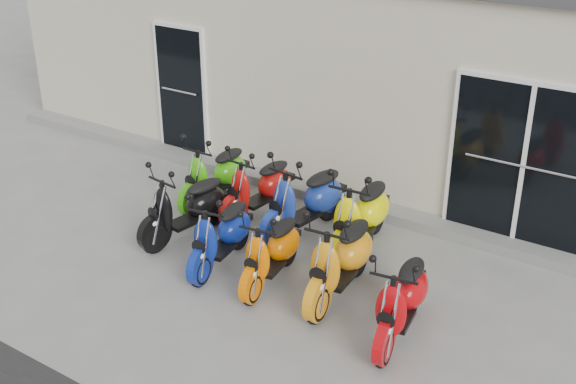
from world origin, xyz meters
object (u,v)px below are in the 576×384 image
Objects in this scene: scooter_front_red at (402,291)px; scooter_front_black at (185,199)px; scooter_front_orange_a at (271,243)px; scooter_front_orange_b at (341,250)px; scooter_back_yellow at (361,207)px; scooter_front_blue at (221,226)px; scooter_back_blue at (305,192)px; scooter_back_green at (215,167)px; scooter_back_red at (258,179)px.

scooter_front_black is at bearing 164.34° from scooter_front_red.
scooter_front_black reaches higher than scooter_front_red.
scooter_front_orange_a is 0.87× the size of scooter_front_orange_b.
scooter_front_red reaches higher than scooter_front_orange_a.
scooter_back_yellow is (-0.33, 1.10, 0.01)m from scooter_front_orange_b.
scooter_front_red is at bearing -12.05° from scooter_front_orange_a.
scooter_front_blue is 0.77m from scooter_front_orange_a.
scooter_front_black is 3.45m from scooter_front_red.
scooter_front_orange_b is at bearing -35.03° from scooter_back_blue.
scooter_back_blue is at bearing -2.93° from scooter_back_green.
scooter_front_blue is 0.98× the size of scooter_back_red.
scooter_back_blue is at bearing 96.85° from scooter_front_orange_a.
scooter_back_blue is (0.85, -0.09, 0.06)m from scooter_back_red.
scooter_front_orange_a is 0.95× the size of scooter_back_red.
scooter_front_orange_b is at bearing -25.19° from scooter_back_red.
scooter_front_orange_a is at bearing -67.38° from scooter_back_blue.
scooter_back_green is (-2.83, 1.18, -0.04)m from scooter_front_orange_b.
scooter_front_red is (0.94, -0.32, -0.05)m from scooter_front_orange_b.
scooter_back_yellow reaches higher than scooter_back_red.
scooter_front_blue is (0.86, -0.32, -0.03)m from scooter_front_black.
scooter_front_orange_a is 1.35m from scooter_back_blue.
scooter_back_yellow is at bearing 36.67° from scooter_front_blue.
scooter_back_blue reaches higher than scooter_front_red.
scooter_front_orange_b reaches higher than scooter_back_green.
scooter_front_blue is 0.88× the size of scooter_back_blue.
scooter_front_black is 1.08× the size of scooter_front_orange_a.
scooter_back_blue is at bearing 63.42° from scooter_front_blue.
scooter_front_orange_a is 1.83m from scooter_back_red.
scooter_front_black is 0.92m from scooter_front_blue.
scooter_back_green is 0.91× the size of scooter_back_yellow.
scooter_back_green is (-0.35, 1.07, -0.00)m from scooter_front_black.
scooter_back_blue is (-2.14, 1.43, 0.06)m from scooter_front_red.
scooter_back_yellow is at bearing 32.69° from scooter_front_black.
scooter_front_black is 1.00× the size of scooter_back_green.
scooter_back_red is at bearing 144.62° from scooter_front_orange_b.
scooter_front_black is at bearing 150.68° from scooter_front_blue.
scooter_front_red reaches higher than scooter_back_red.
scooter_back_green is at bearing -173.71° from scooter_back_red.
scooter_front_red is (2.56, -0.11, 0.02)m from scooter_front_blue.
scooter_front_black is at bearing 172.38° from scooter_front_orange_b.
scooter_front_orange_b is 2.37m from scooter_back_red.
scooter_front_black is 2.37m from scooter_back_yellow.
scooter_front_orange_a is at bearing -44.25° from scooter_back_red.
scooter_back_blue reaches higher than scooter_front_orange_a.
scooter_front_orange_a is 0.85× the size of scooter_back_yellow.
scooter_back_yellow is (1.71, -0.09, 0.07)m from scooter_back_red.
scooter_front_red is at bearing -26.04° from scooter_back_blue.
scooter_front_orange_b reaches higher than scooter_back_red.
scooter_front_black is 0.92× the size of scooter_back_blue.
scooter_front_orange_b is 1.15m from scooter_back_yellow.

